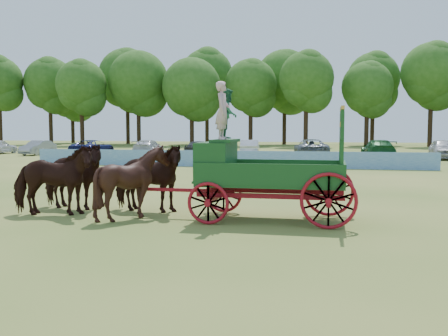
% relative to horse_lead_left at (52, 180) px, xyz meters
% --- Properties ---
extents(ground, '(160.00, 160.00, 0.00)m').
position_rel_horse_lead_left_xyz_m(ground, '(1.96, 0.47, -1.00)').
color(ground, '#A4974A').
rests_on(ground, ground).
extents(horse_lead_left, '(2.55, 1.57, 2.01)m').
position_rel_horse_lead_left_xyz_m(horse_lead_left, '(0.00, 0.00, 0.00)').
color(horse_lead_left, black).
rests_on(horse_lead_left, ground).
extents(horse_lead_right, '(2.50, 1.40, 2.01)m').
position_rel_horse_lead_left_xyz_m(horse_lead_right, '(0.00, 1.10, 0.00)').
color(horse_lead_right, black).
rests_on(horse_lead_right, ground).
extents(horse_wheel_left, '(2.08, 1.91, 2.01)m').
position_rel_horse_lead_left_xyz_m(horse_wheel_left, '(2.40, -0.00, 0.00)').
color(horse_wheel_left, black).
rests_on(horse_wheel_left, ground).
extents(horse_wheel_right, '(2.48, 1.34, 2.01)m').
position_rel_horse_lead_left_xyz_m(horse_wheel_right, '(2.40, 1.10, 0.00)').
color(horse_wheel_right, black).
rests_on(horse_wheel_right, ground).
extents(farm_dray, '(6.00, 2.00, 3.67)m').
position_rel_horse_lead_left_xyz_m(farm_dray, '(5.39, 0.56, 0.56)').
color(farm_dray, maroon).
rests_on(farm_dray, ground).
extents(sponsor_banner, '(26.00, 0.08, 1.05)m').
position_rel_horse_lead_left_xyz_m(sponsor_banner, '(0.96, 18.47, -0.48)').
color(sponsor_banner, '#1E5DA4').
rests_on(sponsor_banner, ground).
extents(parked_cars, '(58.31, 7.19, 1.64)m').
position_rel_horse_lead_left_xyz_m(parked_cars, '(6.49, 30.28, -0.26)').
color(parked_cars, silver).
rests_on(parked_cars, ground).
extents(treeline, '(92.38, 20.85, 15.43)m').
position_rel_horse_lead_left_xyz_m(treeline, '(-2.16, 60.21, 8.68)').
color(treeline, '#382314').
rests_on(treeline, ground).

